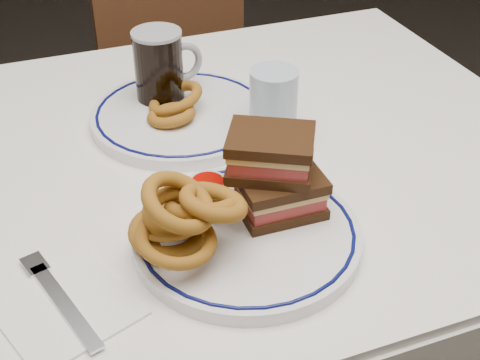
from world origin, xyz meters
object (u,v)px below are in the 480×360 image
object	(u,v)px
main_plate	(247,235)
beer_mug	(161,69)
chair_far	(164,82)
reuben_sandwich	(275,173)
far_plate	(182,116)

from	to	relation	value
main_plate	beer_mug	xyz separation A→B (m)	(-0.00, 0.38, 0.06)
chair_far	reuben_sandwich	size ratio (longest dim) A/B	6.18
main_plate	far_plate	world-z (taller)	same
chair_far	reuben_sandwich	bearing A→B (deg)	-96.13
chair_far	beer_mug	world-z (taller)	beer_mug
reuben_sandwich	beer_mug	world-z (taller)	beer_mug
main_plate	beer_mug	distance (m)	0.39
far_plate	main_plate	bearing A→B (deg)	-91.80
reuben_sandwich	far_plate	size ratio (longest dim) A/B	0.46
beer_mug	far_plate	distance (m)	0.09
beer_mug	far_plate	xyz separation A→B (m)	(0.01, -0.06, -0.06)
beer_mug	far_plate	world-z (taller)	beer_mug
chair_far	reuben_sandwich	distance (m)	1.08
reuben_sandwich	far_plate	bearing A→B (deg)	98.00
chair_far	reuben_sandwich	xyz separation A→B (m)	(-0.11, -1.01, 0.37)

